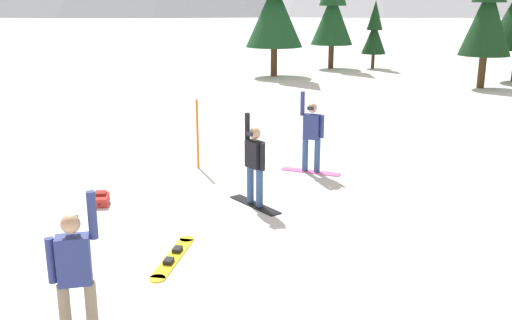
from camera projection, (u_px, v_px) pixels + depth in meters
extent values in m
plane|color=white|center=(54.00, 282.00, 9.04)|extent=(800.00, 800.00, 0.00)
cylinder|color=gray|center=(65.00, 316.00, 7.19)|extent=(0.15, 0.15, 0.87)
cylinder|color=gray|center=(92.00, 313.00, 7.26)|extent=(0.15, 0.15, 0.87)
cube|color=navy|center=(74.00, 260.00, 7.02)|extent=(0.47, 0.40, 0.63)
cylinder|color=navy|center=(51.00, 260.00, 6.96)|extent=(0.11, 0.11, 0.58)
cylinder|color=navy|center=(92.00, 215.00, 6.93)|extent=(0.11, 0.11, 0.60)
sphere|color=tan|center=(70.00, 224.00, 6.90)|extent=(0.24, 0.24, 0.24)
cube|color=black|center=(71.00, 219.00, 7.03)|extent=(0.17, 0.12, 0.08)
cube|color=black|center=(255.00, 205.00, 12.37)|extent=(1.36, 1.10, 0.02)
cylinder|color=#335184|center=(259.00, 188.00, 12.13)|extent=(0.15, 0.15, 0.83)
cylinder|color=#335184|center=(250.00, 184.00, 12.38)|extent=(0.15, 0.15, 0.83)
cube|color=black|center=(255.00, 154.00, 12.07)|extent=(0.46, 0.43, 0.57)
cylinder|color=black|center=(262.00, 157.00, 11.87)|extent=(0.11, 0.11, 0.58)
cylinder|color=black|center=(247.00, 127.00, 12.12)|extent=(0.11, 0.11, 0.60)
sphere|color=tan|center=(255.00, 133.00, 11.95)|extent=(0.24, 0.24, 0.24)
cube|color=black|center=(249.00, 134.00, 11.86)|extent=(0.16, 0.13, 0.08)
cube|color=pink|center=(311.00, 172.00, 14.75)|extent=(1.55, 0.46, 0.02)
cylinder|color=#335184|center=(317.00, 156.00, 14.57)|extent=(0.15, 0.15, 0.85)
cylinder|color=#335184|center=(305.00, 154.00, 14.69)|extent=(0.15, 0.15, 0.85)
cube|color=navy|center=(312.00, 127.00, 14.43)|extent=(0.43, 0.29, 0.63)
cylinder|color=navy|center=(322.00, 127.00, 14.32)|extent=(0.11, 0.11, 0.58)
cylinder|color=navy|center=(303.00, 104.00, 14.37)|extent=(0.11, 0.11, 0.60)
sphere|color=tan|center=(312.00, 108.00, 14.30)|extent=(0.24, 0.24, 0.24)
cube|color=black|center=(311.00, 108.00, 14.17)|extent=(0.17, 0.06, 0.08)
cube|color=yellow|center=(173.00, 258.00, 9.86)|extent=(0.42, 1.59, 0.02)
cylinder|color=yellow|center=(157.00, 279.00, 9.11)|extent=(0.29, 0.29, 0.02)
cylinder|color=yellow|center=(187.00, 239.00, 10.60)|extent=(0.29, 0.29, 0.02)
cube|color=black|center=(169.00, 261.00, 9.62)|extent=(0.16, 0.21, 0.07)
cube|color=black|center=(177.00, 249.00, 10.07)|extent=(0.16, 0.21, 0.07)
cube|color=red|center=(101.00, 200.00, 12.36)|extent=(0.47, 0.54, 0.23)
cube|color=maroon|center=(101.00, 193.00, 12.38)|extent=(0.28, 0.27, 0.08)
cylinder|color=black|center=(99.00, 205.00, 12.14)|extent=(0.06, 0.12, 0.02)
cylinder|color=orange|center=(198.00, 134.00, 14.88)|extent=(0.06, 0.06, 1.81)
cylinder|color=#472D19|center=(373.00, 61.00, 36.53)|extent=(0.21, 0.21, 0.93)
cone|color=#143819|center=(374.00, 38.00, 36.14)|extent=(1.53, 1.53, 1.97)
cone|color=#143819|center=(375.00, 15.00, 35.77)|extent=(1.00, 1.00, 1.81)
cylinder|color=#472D19|center=(482.00, 72.00, 28.48)|extent=(0.36, 0.36, 1.59)
cone|color=#143819|center=(487.00, 20.00, 27.81)|extent=(2.47, 2.47, 3.39)
cylinder|color=#472D19|center=(331.00, 56.00, 36.49)|extent=(0.34, 0.34, 1.50)
cone|color=#194723|center=(332.00, 18.00, 35.86)|extent=(2.61, 2.61, 3.18)
cylinder|color=#472D19|center=(274.00, 62.00, 32.81)|extent=(0.38, 0.38, 1.65)
cone|color=#194723|center=(274.00, 15.00, 32.11)|extent=(3.19, 3.19, 3.51)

